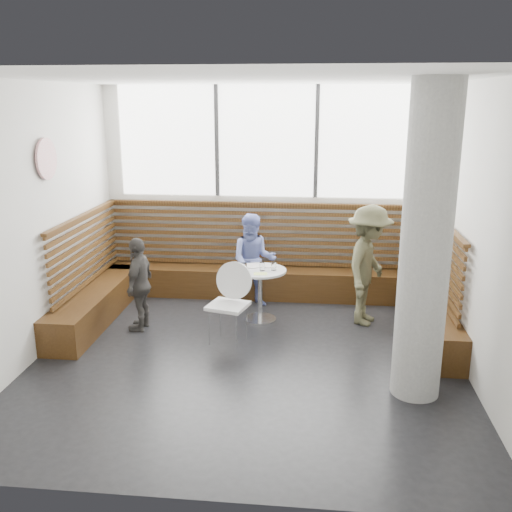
# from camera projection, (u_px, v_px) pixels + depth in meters

# --- Properties ---
(room) EXTENTS (5.00, 5.00, 3.20)m
(room) POSITION_uv_depth(u_px,v_px,m) (247.00, 228.00, 6.37)
(room) COLOR silver
(room) RESTS_ON ground
(booth) EXTENTS (5.00, 2.50, 1.44)m
(booth) POSITION_uv_depth(u_px,v_px,m) (262.00, 281.00, 8.38)
(booth) COLOR #39230E
(booth) RESTS_ON ground
(concrete_column) EXTENTS (0.50, 0.50, 3.20)m
(concrete_column) POSITION_uv_depth(u_px,v_px,m) (426.00, 246.00, 5.60)
(concrete_column) COLOR gray
(concrete_column) RESTS_ON ground
(wall_art) EXTENTS (0.03, 0.50, 0.50)m
(wall_art) POSITION_uv_depth(u_px,v_px,m) (46.00, 159.00, 6.81)
(wall_art) COLOR white
(wall_art) RESTS_ON room
(cafe_table) EXTENTS (0.72, 0.72, 0.74)m
(cafe_table) POSITION_uv_depth(u_px,v_px,m) (260.00, 284.00, 7.86)
(cafe_table) COLOR silver
(cafe_table) RESTS_ON ground
(cafe_chair) EXTENTS (0.48, 0.47, 1.01)m
(cafe_chair) POSITION_uv_depth(u_px,v_px,m) (229.00, 296.00, 7.17)
(cafe_chair) COLOR white
(cafe_chair) RESTS_ON ground
(adult_man) EXTENTS (0.93, 1.21, 1.65)m
(adult_man) POSITION_uv_depth(u_px,v_px,m) (368.00, 265.00, 7.68)
(adult_man) COLOR #4F4E35
(adult_man) RESTS_ON ground
(child_back) EXTENTS (0.72, 0.58, 1.39)m
(child_back) POSITION_uv_depth(u_px,v_px,m) (254.00, 261.00, 8.38)
(child_back) COLOR #7887D1
(child_back) RESTS_ON ground
(child_left) EXTENTS (0.35, 0.76, 1.26)m
(child_left) POSITION_uv_depth(u_px,v_px,m) (140.00, 284.00, 7.54)
(child_left) COLOR #46423F
(child_left) RESTS_ON ground
(plate_near) EXTENTS (0.22, 0.22, 0.02)m
(plate_near) POSITION_uv_depth(u_px,v_px,m) (253.00, 266.00, 7.93)
(plate_near) COLOR white
(plate_near) RESTS_ON cafe_table
(plate_far) EXTENTS (0.21, 0.21, 0.01)m
(plate_far) POSITION_uv_depth(u_px,v_px,m) (269.00, 266.00, 7.95)
(plate_far) COLOR white
(plate_far) RESTS_ON cafe_table
(glass_left) EXTENTS (0.07, 0.07, 0.12)m
(glass_left) POSITION_uv_depth(u_px,v_px,m) (244.00, 267.00, 7.71)
(glass_left) COLOR white
(glass_left) RESTS_ON cafe_table
(glass_mid) EXTENTS (0.07, 0.07, 0.12)m
(glass_mid) POSITION_uv_depth(u_px,v_px,m) (262.00, 266.00, 7.74)
(glass_mid) COLOR white
(glass_mid) RESTS_ON cafe_table
(glass_right) EXTENTS (0.07, 0.07, 0.11)m
(glass_right) POSITION_uv_depth(u_px,v_px,m) (274.00, 266.00, 7.76)
(glass_right) COLOR white
(glass_right) RESTS_ON cafe_table
(menu_card) EXTENTS (0.20, 0.15, 0.00)m
(menu_card) POSITION_uv_depth(u_px,v_px,m) (260.00, 274.00, 7.60)
(menu_card) COLOR #A5C64C
(menu_card) RESTS_ON cafe_table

